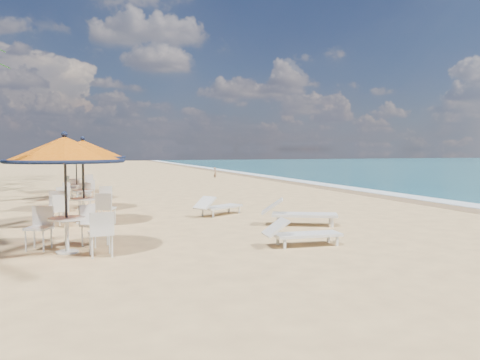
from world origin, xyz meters
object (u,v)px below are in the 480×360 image
at_px(station_0, 67,164).
at_px(lounger_near, 300,233).
at_px(station_2, 82,161).
at_px(station_3, 76,163).
at_px(station_1, 81,160).
at_px(station_4, 76,157).
at_px(lounger_mid, 297,213).
at_px(lounger_far, 217,206).

height_order(station_0, lounger_near, station_0).
distance_m(station_2, station_3, 3.72).
bearing_deg(station_1, station_4, 90.57).
distance_m(station_1, station_4, 10.65).
xyz_separation_m(station_4, lounger_mid, (5.87, -12.97, -1.40)).
relative_size(station_0, station_4, 1.10).
height_order(station_4, lounger_far, station_4).
bearing_deg(lounger_near, station_3, 115.99).
bearing_deg(station_2, lounger_mid, -45.39).
bearing_deg(station_2, station_3, 93.24).
height_order(station_0, station_4, station_0).
relative_size(station_3, lounger_mid, 0.98).
bearing_deg(station_1, station_2, 88.68).
bearing_deg(lounger_near, lounger_mid, 69.92).
bearing_deg(station_3, station_1, -88.96).
bearing_deg(station_4, station_0, -90.87).
height_order(station_1, lounger_far, station_1).
height_order(lounger_near, lounger_mid, lounger_mid).
relative_size(station_4, lounger_mid, 1.04).
xyz_separation_m(station_0, station_4, (0.22, 14.55, -0.09)).
xyz_separation_m(station_0, station_3, (0.20, 11.06, -0.26)).
distance_m(station_2, lounger_far, 5.36).
height_order(station_0, station_3, station_0).
height_order(station_1, station_3, station_1).
xyz_separation_m(station_3, lounger_far, (4.33, -6.81, -1.28)).
distance_m(lounger_near, lounger_far, 5.30).
relative_size(station_0, station_1, 1.00).
bearing_deg(lounger_mid, station_1, -175.89).
relative_size(station_1, lounger_far, 1.36).
bearing_deg(station_2, lounger_far, -36.95).
bearing_deg(station_0, station_1, 85.20).
bearing_deg(station_0, station_3, 88.98).
height_order(station_3, lounger_near, station_3).
bearing_deg(station_1, lounger_mid, -21.88).
bearing_deg(lounger_far, station_4, 81.91).
xyz_separation_m(station_0, lounger_mid, (6.10, 1.58, -1.50)).
bearing_deg(lounger_near, station_2, 122.90).
distance_m(station_0, station_1, 3.91).
bearing_deg(station_3, lounger_mid, -58.10).
xyz_separation_m(lounger_near, lounger_far, (-0.35, 5.29, 0.01)).
relative_size(station_3, lounger_far, 1.16).
height_order(station_1, station_2, station_1).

